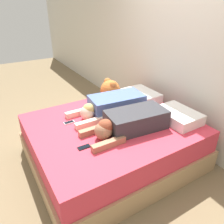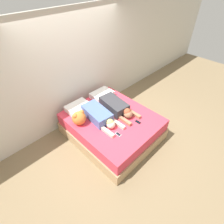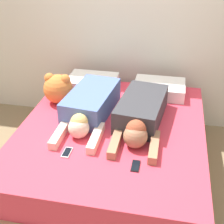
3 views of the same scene
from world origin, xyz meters
name	(u,v)px [view 1 (image 1 of 3)]	position (x,y,z in m)	size (l,w,h in m)	color
ground_plane	(112,159)	(0.00, 0.00, 0.00)	(12.00, 12.00, 0.00)	#7F6B4C
wall_back	(186,52)	(0.00, 1.14, 1.30)	(12.00, 0.06, 2.60)	beige
bed	(112,142)	(0.00, 0.00, 0.28)	(1.71, 1.98, 0.56)	tan
pillow_head_left	(141,96)	(-0.37, 0.74, 0.63)	(0.54, 0.39, 0.13)	white
pillow_head_right	(178,116)	(0.37, 0.74, 0.63)	(0.54, 0.39, 0.13)	white
person_left	(112,105)	(-0.24, 0.14, 0.67)	(0.45, 1.04, 0.23)	#4C66A5
person_right	(129,122)	(0.24, 0.08, 0.67)	(0.45, 1.02, 0.23)	#333338
cell_phone_left	(69,122)	(-0.28, -0.46, 0.57)	(0.06, 0.13, 0.01)	silver
cell_phone_right	(84,147)	(0.28, -0.51, 0.57)	(0.06, 0.13, 0.01)	black
plush_toy	(110,89)	(-0.63, 0.35, 0.72)	(0.30, 0.30, 0.31)	orange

